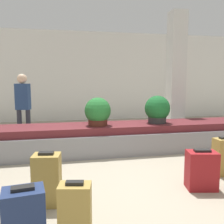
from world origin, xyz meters
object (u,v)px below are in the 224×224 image
object	(u,v)px
suitcase_3	(47,179)
pillar	(176,75)
suitcase_0	(24,217)
suitcase_1	(75,212)
suitcase_5	(224,157)
traveler_0	(23,102)
potted_plant_2	(98,112)
suitcase_6	(201,170)
potted_plant_1	(157,110)

from	to	relation	value
suitcase_3	pillar	bearing A→B (deg)	54.30
suitcase_0	suitcase_1	size ratio (longest dim) A/B	0.96
suitcase_5	traveler_0	size ratio (longest dim) A/B	0.37
pillar	potted_plant_2	xyz separation A→B (m)	(-2.26, -1.28, -0.77)
suitcase_5	suitcase_6	size ratio (longest dim) A/B	1.10
suitcase_5	suitcase_6	world-z (taller)	suitcase_5
pillar	potted_plant_1	world-z (taller)	pillar
potted_plant_2	suitcase_1	bearing A→B (deg)	-102.74
potted_plant_2	potted_plant_1	bearing A→B (deg)	1.77
suitcase_0	suitcase_1	distance (m)	0.45
suitcase_6	suitcase_0	bearing A→B (deg)	-149.80
pillar	traveler_0	distance (m)	3.89
suitcase_0	suitcase_1	world-z (taller)	suitcase_1
suitcase_0	potted_plant_1	size ratio (longest dim) A/B	0.94
pillar	suitcase_1	distance (m)	5.07
pillar	suitcase_0	distance (m)	5.31
suitcase_3	potted_plant_1	xyz separation A→B (m)	(2.15, 1.99, 0.54)
pillar	potted_plant_1	bearing A→B (deg)	-128.74
potted_plant_2	traveler_0	world-z (taller)	traveler_0
suitcase_3	suitcase_6	world-z (taller)	suitcase_3
pillar	suitcase_0	world-z (taller)	pillar
suitcase_0	suitcase_5	bearing A→B (deg)	13.92
suitcase_1	suitcase_5	xyz separation A→B (m)	(2.34, 1.16, 0.02)
suitcase_6	traveler_0	world-z (taller)	traveler_0
potted_plant_1	suitcase_6	bearing A→B (deg)	-94.24
suitcase_5	potted_plant_2	xyz separation A→B (m)	(-1.74, 1.53, 0.55)
pillar	suitcase_6	xyz separation A→B (m)	(-1.14, -3.20, -1.34)
pillar	potted_plant_2	world-z (taller)	pillar
suitcase_0	pillar	bearing A→B (deg)	41.84
suitcase_3	potted_plant_2	bearing A→B (deg)	74.05
suitcase_5	suitcase_6	distance (m)	0.73
traveler_0	potted_plant_1	bearing A→B (deg)	172.40
suitcase_1	suitcase_5	size ratio (longest dim) A/B	0.94
suitcase_0	suitcase_6	size ratio (longest dim) A/B	0.99
suitcase_1	suitcase_6	size ratio (longest dim) A/B	1.03
suitcase_6	potted_plant_2	bearing A→B (deg)	131.78
suitcase_1	traveler_0	distance (m)	4.18
suitcase_1	pillar	bearing A→B (deg)	65.49
potted_plant_1	potted_plant_2	distance (m)	1.26
potted_plant_1	traveler_0	world-z (taller)	traveler_0
suitcase_6	traveler_0	xyz separation A→B (m)	(-2.70, 3.25, 0.69)
suitcase_0	potted_plant_2	size ratio (longest dim) A/B	0.97
pillar	suitcase_1	size ratio (longest dim) A/B	5.70
suitcase_5	traveler_0	distance (m)	4.42
potted_plant_2	suitcase_0	bearing A→B (deg)	-111.63
suitcase_3	suitcase_5	xyz separation A→B (m)	(2.62, 0.42, -0.02)
suitcase_1	suitcase_3	bearing A→B (deg)	122.44
pillar	potted_plant_1	xyz separation A→B (m)	(-1.00, -1.24, -0.75)
suitcase_5	potted_plant_1	size ratio (longest dim) A/B	1.04
suitcase_3	potted_plant_1	size ratio (longest dim) A/B	1.10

